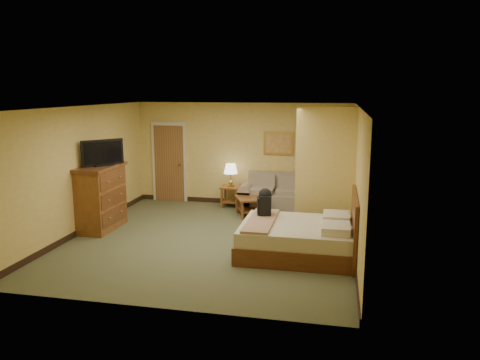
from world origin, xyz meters
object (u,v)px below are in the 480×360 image
(coffee_table, at_px, (252,202))
(dresser, at_px, (101,197))
(loveseat, at_px, (276,198))
(bed, at_px, (302,238))

(coffee_table, distance_m, dresser, 3.41)
(loveseat, height_order, coffee_table, loveseat)
(bed, bearing_deg, coffee_table, 119.46)
(loveseat, distance_m, dresser, 4.16)
(loveseat, distance_m, coffee_table, 0.80)
(coffee_table, height_order, dresser, dresser)
(dresser, bearing_deg, bed, -9.36)
(coffee_table, xyz_separation_m, dresser, (-2.92, -1.71, 0.38))
(dresser, height_order, bed, dresser)
(loveseat, relative_size, bed, 0.84)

